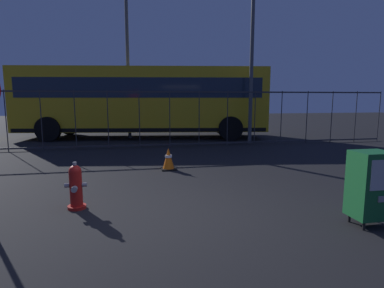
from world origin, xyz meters
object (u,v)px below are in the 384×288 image
newspaper_box_primary (370,185)px  traffic_cone (169,159)px  fire_hydrant (76,187)px  street_light_near_left (127,28)px  bus_near (143,99)px  street_light_near_right (252,35)px

newspaper_box_primary → traffic_cone: (-2.29, 3.85, -0.31)m
fire_hydrant → street_light_near_left: street_light_near_left is taller
bus_near → street_light_near_right: 5.29m
traffic_cone → street_light_near_right: bearing=47.8°
fire_hydrant → traffic_cone: size_ratio=1.41×
street_light_near_left → street_light_near_right: size_ratio=1.16×
street_light_near_right → newspaper_box_primary: bearing=-99.6°
newspaper_box_primary → traffic_cone: newspaper_box_primary is taller
bus_near → street_light_near_left: size_ratio=1.33×
fire_hydrant → street_light_near_right: bearing=50.3°
fire_hydrant → bus_near: bus_near is taller
traffic_cone → street_light_near_left: 7.80m
newspaper_box_primary → bus_near: (-2.66, 10.38, 1.14)m
newspaper_box_primary → traffic_cone: bearing=120.8°
newspaper_box_primary → street_light_near_left: (-3.28, 10.23, 4.06)m
street_light_near_right → traffic_cone: bearing=-132.2°
fire_hydrant → bus_near: (1.35, 8.97, 1.36)m
bus_near → traffic_cone: bearing=-78.3°
fire_hydrant → street_light_near_left: (0.73, 8.82, 4.28)m
fire_hydrant → street_light_near_left: size_ratio=0.09×
bus_near → street_light_near_left: 2.99m
bus_near → street_light_near_right: size_ratio=1.53×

